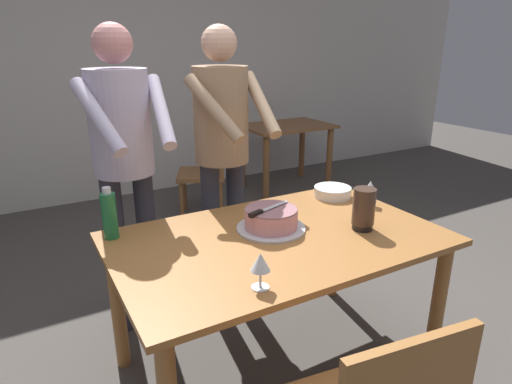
{
  "coord_description": "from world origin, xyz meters",
  "views": [
    {
      "loc": [
        -1.02,
        -1.59,
        1.62
      ],
      "look_at": [
        0.01,
        0.24,
        0.9
      ],
      "focal_mm": 30.53,
      "sensor_mm": 36.0,
      "label": 1
    }
  ],
  "objects_px": {
    "cake_on_platter": "(271,220)",
    "plate_stack": "(332,192)",
    "hurricane_lamp": "(364,209)",
    "person_standing_beside": "(124,151)",
    "cake_knife": "(261,211)",
    "main_dining_table": "(278,256)",
    "person_cutting_cake": "(222,141)",
    "wine_glass_far": "(260,263)",
    "background_table": "(286,139)",
    "background_chair_1": "(209,168)",
    "water_bottle": "(109,215)",
    "wine_glass_near": "(370,188)"
  },
  "relations": [
    {
      "from": "plate_stack",
      "to": "person_standing_beside",
      "type": "xyz_separation_m",
      "value": [
        -1.11,
        0.41,
        0.3
      ]
    },
    {
      "from": "water_bottle",
      "to": "background_chair_1",
      "type": "height_order",
      "value": "water_bottle"
    },
    {
      "from": "plate_stack",
      "to": "person_cutting_cake",
      "type": "relative_size",
      "value": 0.13
    },
    {
      "from": "wine_glass_near",
      "to": "background_chair_1",
      "type": "xyz_separation_m",
      "value": [
        -0.12,
        2.01,
        -0.36
      ]
    },
    {
      "from": "cake_on_platter",
      "to": "plate_stack",
      "type": "distance_m",
      "value": 0.62
    },
    {
      "from": "person_standing_beside",
      "to": "main_dining_table",
      "type": "bearing_deg",
      "value": -54.05
    },
    {
      "from": "background_chair_1",
      "to": "plate_stack",
      "type": "bearing_deg",
      "value": -89.09
    },
    {
      "from": "main_dining_table",
      "to": "hurricane_lamp",
      "type": "distance_m",
      "value": 0.48
    },
    {
      "from": "background_chair_1",
      "to": "wine_glass_far",
      "type": "bearing_deg",
      "value": -109.16
    },
    {
      "from": "person_cutting_cake",
      "to": "background_table",
      "type": "xyz_separation_m",
      "value": [
        1.65,
        1.83,
        -0.5
      ]
    },
    {
      "from": "water_bottle",
      "to": "plate_stack",
      "type": "bearing_deg",
      "value": -2.54
    },
    {
      "from": "cake_knife",
      "to": "person_standing_beside",
      "type": "relative_size",
      "value": 0.15
    },
    {
      "from": "wine_glass_far",
      "to": "person_standing_beside",
      "type": "height_order",
      "value": "person_standing_beside"
    },
    {
      "from": "wine_glass_near",
      "to": "background_table",
      "type": "relative_size",
      "value": 0.14
    },
    {
      "from": "cake_on_platter",
      "to": "person_standing_beside",
      "type": "height_order",
      "value": "person_standing_beside"
    },
    {
      "from": "person_cutting_cake",
      "to": "person_standing_beside",
      "type": "distance_m",
      "value": 0.57
    },
    {
      "from": "person_standing_beside",
      "to": "cake_knife",
      "type": "bearing_deg",
      "value": -54.68
    },
    {
      "from": "background_table",
      "to": "background_chair_1",
      "type": "relative_size",
      "value": 1.11
    },
    {
      "from": "hurricane_lamp",
      "to": "wine_glass_near",
      "type": "bearing_deg",
      "value": 41.51
    },
    {
      "from": "cake_knife",
      "to": "water_bottle",
      "type": "xyz_separation_m",
      "value": [
        -0.64,
        0.31,
        -0.0
      ]
    },
    {
      "from": "cake_on_platter",
      "to": "main_dining_table",
      "type": "bearing_deg",
      "value": -97.81
    },
    {
      "from": "wine_glass_far",
      "to": "background_table",
      "type": "xyz_separation_m",
      "value": [
        2.0,
        2.88,
        -0.28
      ]
    },
    {
      "from": "plate_stack",
      "to": "background_table",
      "type": "xyz_separation_m",
      "value": [
        1.11,
        2.2,
        -0.2
      ]
    },
    {
      "from": "hurricane_lamp",
      "to": "person_standing_beside",
      "type": "relative_size",
      "value": 0.12
    },
    {
      "from": "plate_stack",
      "to": "cake_on_platter",
      "type": "bearing_deg",
      "value": -157.9
    },
    {
      "from": "wine_glass_far",
      "to": "water_bottle",
      "type": "height_order",
      "value": "water_bottle"
    },
    {
      "from": "wine_glass_near",
      "to": "plate_stack",
      "type": "bearing_deg",
      "value": 112.31
    },
    {
      "from": "main_dining_table",
      "to": "cake_on_platter",
      "type": "distance_m",
      "value": 0.18
    },
    {
      "from": "hurricane_lamp",
      "to": "wine_glass_far",
      "type": "bearing_deg",
      "value": -162.45
    },
    {
      "from": "person_cutting_cake",
      "to": "wine_glass_near",
      "type": "bearing_deg",
      "value": -43.33
    },
    {
      "from": "wine_glass_near",
      "to": "person_standing_beside",
      "type": "distance_m",
      "value": 1.36
    },
    {
      "from": "cake_on_platter",
      "to": "wine_glass_far",
      "type": "bearing_deg",
      "value": -125.49
    },
    {
      "from": "cake_on_platter",
      "to": "person_cutting_cake",
      "type": "distance_m",
      "value": 0.67
    },
    {
      "from": "wine_glass_far",
      "to": "person_cutting_cake",
      "type": "bearing_deg",
      "value": 71.74
    },
    {
      "from": "cake_on_platter",
      "to": "background_chair_1",
      "type": "relative_size",
      "value": 0.38
    },
    {
      "from": "water_bottle",
      "to": "background_chair_1",
      "type": "relative_size",
      "value": 0.28
    },
    {
      "from": "background_chair_1",
      "to": "cake_on_platter",
      "type": "bearing_deg",
      "value": -104.97
    },
    {
      "from": "wine_glass_far",
      "to": "water_bottle",
      "type": "distance_m",
      "value": 0.83
    },
    {
      "from": "person_cutting_cake",
      "to": "wine_glass_far",
      "type": "bearing_deg",
      "value": -108.26
    },
    {
      "from": "cake_on_platter",
      "to": "background_table",
      "type": "height_order",
      "value": "cake_on_platter"
    },
    {
      "from": "cake_on_platter",
      "to": "hurricane_lamp",
      "type": "distance_m",
      "value": 0.45
    },
    {
      "from": "hurricane_lamp",
      "to": "main_dining_table",
      "type": "bearing_deg",
      "value": 161.88
    },
    {
      "from": "main_dining_table",
      "to": "person_cutting_cake",
      "type": "bearing_deg",
      "value": 86.48
    },
    {
      "from": "main_dining_table",
      "to": "hurricane_lamp",
      "type": "height_order",
      "value": "hurricane_lamp"
    },
    {
      "from": "plate_stack",
      "to": "wine_glass_far",
      "type": "relative_size",
      "value": 1.53
    },
    {
      "from": "person_standing_beside",
      "to": "background_table",
      "type": "xyz_separation_m",
      "value": [
        2.22,
        1.8,
        -0.5
      ]
    },
    {
      "from": "water_bottle",
      "to": "person_standing_beside",
      "type": "xyz_separation_m",
      "value": [
        0.17,
        0.35,
        0.21
      ]
    },
    {
      "from": "cake_on_platter",
      "to": "person_standing_beside",
      "type": "bearing_deg",
      "value": 130.04
    },
    {
      "from": "wine_glass_far",
      "to": "water_bottle",
      "type": "relative_size",
      "value": 0.58
    },
    {
      "from": "water_bottle",
      "to": "background_chair_1",
      "type": "xyz_separation_m",
      "value": [
        1.25,
        1.74,
        -0.37
      ]
    }
  ]
}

